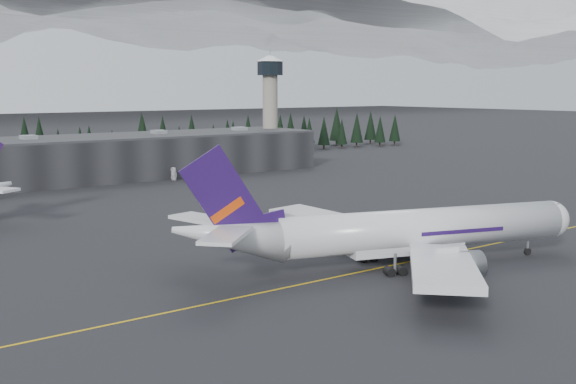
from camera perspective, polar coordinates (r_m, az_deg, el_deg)
ground at (r=110.38m, az=6.37°, el=-5.81°), size 1400.00×1400.00×0.00m
taxiline at (r=109.00m, az=7.10°, el=-6.00°), size 400.00×0.40×0.02m
terminal at (r=216.25m, az=-17.21°, el=2.46°), size 160.00×30.00×12.60m
control_tower at (r=253.72m, az=-1.42°, el=7.49°), size 10.00×10.00×37.70m
treeline at (r=251.07m, az=-20.17°, el=3.35°), size 360.00×20.00×15.00m
jet_main at (r=108.71m, az=8.02°, el=-3.15°), size 63.34×57.06×19.14m
gse_vehicle_b at (r=211.67m, az=-8.98°, el=1.07°), size 4.26×2.83×1.35m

